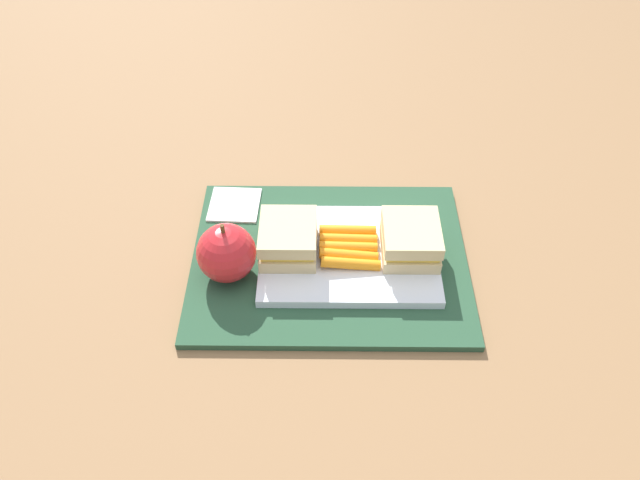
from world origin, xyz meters
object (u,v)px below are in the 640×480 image
sandwich_half_left (411,239)px  sandwich_half_right (288,239)px  food_tray (349,254)px  apple (226,253)px  carrot_sticks_bundle (349,247)px  paper_napkin (235,205)px

sandwich_half_left → sandwich_half_right: 0.16m
food_tray → apple: apple is taller
carrot_sticks_bundle → sandwich_half_left: bearing=179.9°
sandwich_half_right → paper_napkin: (0.08, -0.10, -0.03)m
apple → sandwich_half_left: bearing=-173.0°
food_tray → paper_napkin: (0.16, -0.10, -0.00)m
apple → paper_napkin: 0.13m
sandwich_half_right → food_tray: bearing=180.0°
sandwich_half_left → paper_napkin: size_ratio=1.14×
apple → sandwich_half_right: bearing=-159.3°
apple → carrot_sticks_bundle: bearing=-169.4°
food_tray → carrot_sticks_bundle: 0.01m
sandwich_half_left → apple: (0.23, 0.03, 0.00)m
food_tray → sandwich_half_left: size_ratio=2.88×
apple → food_tray: bearing=-169.5°
sandwich_half_right → paper_napkin: bearing=-50.0°
sandwich_half_left → paper_napkin: 0.26m
food_tray → sandwich_half_right: (0.08, 0.00, 0.03)m
apple → paper_napkin: bearing=-87.0°
sandwich_half_left → sandwich_half_right: same height
sandwich_half_left → paper_napkin: sandwich_half_left is taller
sandwich_half_left → paper_napkin: (0.24, -0.10, -0.03)m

